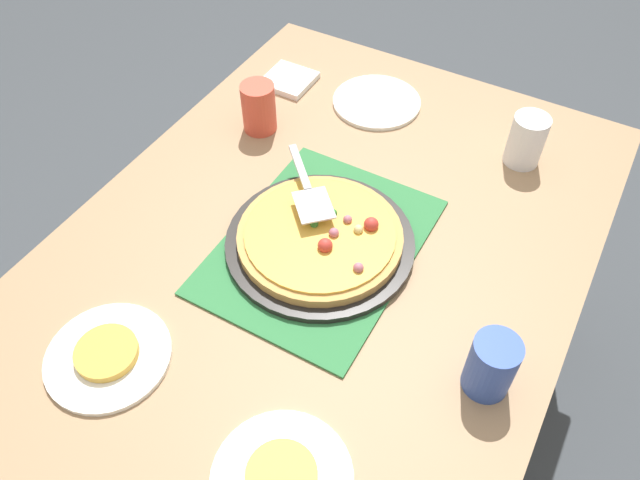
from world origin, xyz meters
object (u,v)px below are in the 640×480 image
(cup_far, at_px, (259,108))
(pizza_server, at_px, (308,189))
(plate_side, at_px, (377,102))
(plate_near_left, at_px, (282,479))
(cup_corner, at_px, (526,140))
(pizza_pan, at_px, (320,242))
(napkin_stack, at_px, (289,80))
(plate_far_right, at_px, (108,356))
(served_slice_left, at_px, (282,476))
(pizza, at_px, (321,236))
(served_slice_right, at_px, (106,353))
(cup_near, at_px, (491,366))

(cup_far, relative_size, pizza_server, 0.62)
(plate_side, relative_size, cup_far, 1.83)
(plate_near_left, bearing_deg, cup_corner, 173.98)
(pizza_pan, distance_m, napkin_stack, 0.57)
(plate_far_right, relative_size, served_slice_left, 2.00)
(cup_corner, bearing_deg, pizza_server, -41.88)
(plate_far_right, height_order, served_slice_left, served_slice_left)
(plate_near_left, bearing_deg, pizza, -157.86)
(plate_near_left, distance_m, served_slice_left, 0.01)
(plate_near_left, bearing_deg, served_slice_right, -94.82)
(cup_corner, bearing_deg, cup_far, -71.64)
(cup_far, bearing_deg, plate_far_right, 9.72)
(plate_side, bearing_deg, cup_near, 39.40)
(pizza, xyz_separation_m, plate_near_left, (0.44, 0.18, -0.03))
(pizza, distance_m, served_slice_left, 0.47)
(pizza, xyz_separation_m, served_slice_left, (0.44, 0.18, -0.02))
(plate_near_left, distance_m, cup_corner, 0.89)
(served_slice_right, relative_size, cup_near, 0.92)
(cup_far, bearing_deg, plate_side, 137.90)
(pizza_pan, xyz_separation_m, plate_side, (-0.48, -0.11, -0.01))
(served_slice_right, distance_m, cup_near, 0.65)
(served_slice_right, xyz_separation_m, cup_corner, (-0.85, 0.47, 0.04))
(cup_near, height_order, cup_corner, same)
(pizza, xyz_separation_m, served_slice_right, (0.40, -0.20, -0.02))
(pizza, xyz_separation_m, cup_near, (0.13, 0.39, 0.03))
(pizza_pan, bearing_deg, plate_side, -167.37)
(served_slice_right, bearing_deg, served_slice_left, 85.18)
(plate_far_right, xyz_separation_m, plate_side, (-0.88, 0.09, 0.00))
(cup_corner, bearing_deg, plate_side, -94.57)
(served_slice_left, distance_m, served_slice_right, 0.38)
(cup_far, relative_size, cup_corner, 1.00)
(pizza, relative_size, plate_far_right, 1.50)
(plate_near_left, distance_m, cup_far, 0.85)
(cup_far, distance_m, cup_corner, 0.61)
(plate_near_left, bearing_deg, plate_side, -162.62)
(plate_near_left, distance_m, served_slice_right, 0.38)
(pizza, distance_m, cup_far, 0.40)
(pizza_pan, distance_m, served_slice_left, 0.47)
(pizza_server, bearing_deg, pizza_pan, 44.25)
(cup_corner, bearing_deg, served_slice_right, -28.77)
(plate_far_right, xyz_separation_m, served_slice_left, (0.03, 0.38, 0.01))
(served_slice_left, xyz_separation_m, cup_corner, (-0.89, 0.09, 0.04))
(cup_near, bearing_deg, served_slice_left, -34.76)
(pizza, height_order, served_slice_left, pizza)
(cup_near, distance_m, pizza_server, 0.50)
(plate_far_right, xyz_separation_m, cup_far, (-0.66, -0.11, 0.06))
(served_slice_right, distance_m, napkin_stack, 0.87)
(plate_far_right, bearing_deg, served_slice_right, 0.00)
(napkin_stack, bearing_deg, served_slice_left, 30.68)
(plate_far_right, height_order, cup_near, cup_near)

